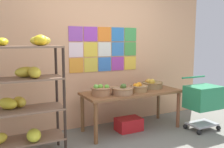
{
  "coord_description": "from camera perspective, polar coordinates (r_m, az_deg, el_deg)",
  "views": [
    {
      "loc": [
        -1.71,
        -2.3,
        1.5
      ],
      "look_at": [
        -0.09,
        0.89,
        1.02
      ],
      "focal_mm": 39.3,
      "sensor_mm": 36.0,
      "label": 1
    }
  ],
  "objects": [
    {
      "name": "shopping_cart",
      "position": [
        4.42,
        20.42,
        -5.48
      ],
      "size": [
        0.55,
        0.45,
        0.89
      ],
      "rotation": [
        0.0,
        0.0,
        -0.24
      ],
      "color": "black",
      "rests_on": "ground"
    },
    {
      "name": "back_wall_with_art",
      "position": [
        4.31,
        -3.54,
        6.71
      ],
      "size": [
        4.56,
        0.07,
        2.86
      ],
      "color": "#E1A476",
      "rests_on": "ground"
    },
    {
      "name": "fruit_basket_right",
      "position": [
        3.8,
        -2.54,
        -3.82
      ],
      "size": [
        0.32,
        0.32,
        0.18
      ],
      "color": "#A26F49",
      "rests_on": "display_table"
    },
    {
      "name": "display_table",
      "position": [
        4.15,
        4.6,
        -5.01
      ],
      "size": [
        1.68,
        0.68,
        0.66
      ],
      "color": "brown",
      "rests_on": "ground"
    },
    {
      "name": "fruit_basket_left",
      "position": [
        4.09,
        6.23,
        -3.11
      ],
      "size": [
        0.29,
        0.29,
        0.16
      ],
      "color": "#A07849",
      "rests_on": "display_table"
    },
    {
      "name": "fruit_basket_centre",
      "position": [
        4.42,
        9.31,
        -2.34
      ],
      "size": [
        0.37,
        0.37,
        0.18
      ],
      "color": "olive",
      "rests_on": "display_table"
    },
    {
      "name": "produce_crate_under_table",
      "position": [
        4.23,
        3.91,
        -11.57
      ],
      "size": [
        0.42,
        0.29,
        0.21
      ],
      "primitive_type": "cube",
      "color": "red",
      "rests_on": "ground"
    },
    {
      "name": "banana_shelf_unit",
      "position": [
        3.28,
        -19.94,
        -3.59
      ],
      "size": [
        1.0,
        0.52,
        1.58
      ],
      "color": "#31231B",
      "rests_on": "ground"
    },
    {
      "name": "fruit_basket_back_left",
      "position": [
        3.87,
        2.46,
        -3.79
      ],
      "size": [
        0.35,
        0.35,
        0.17
      ],
      "color": "#956C4C",
      "rests_on": "display_table"
    }
  ]
}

